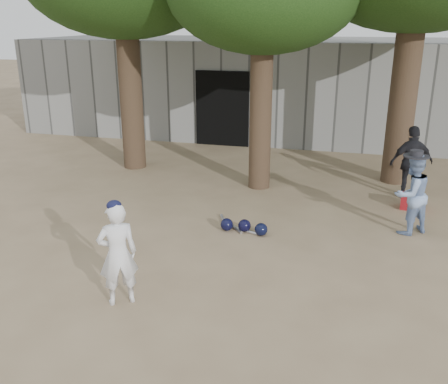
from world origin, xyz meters
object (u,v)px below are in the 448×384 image
(spectator_dark, at_px, (411,162))
(red_bag, at_px, (412,202))
(boy_player, at_px, (118,254))
(spectator_blue, at_px, (411,194))

(spectator_dark, relative_size, red_bag, 3.69)
(boy_player, distance_m, red_bag, 6.27)
(boy_player, xyz_separation_m, spectator_dark, (4.11, 5.37, 0.06))
(spectator_dark, xyz_separation_m, red_bag, (0.02, -0.70, -0.62))
(boy_player, xyz_separation_m, red_bag, (4.13, 4.68, -0.56))
(red_bag, bearing_deg, spectator_blue, -98.61)
(spectator_blue, bearing_deg, boy_player, 1.99)
(spectator_blue, relative_size, spectator_dark, 0.93)
(red_bag, bearing_deg, boy_player, -131.48)
(boy_player, bearing_deg, red_bag, -165.52)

